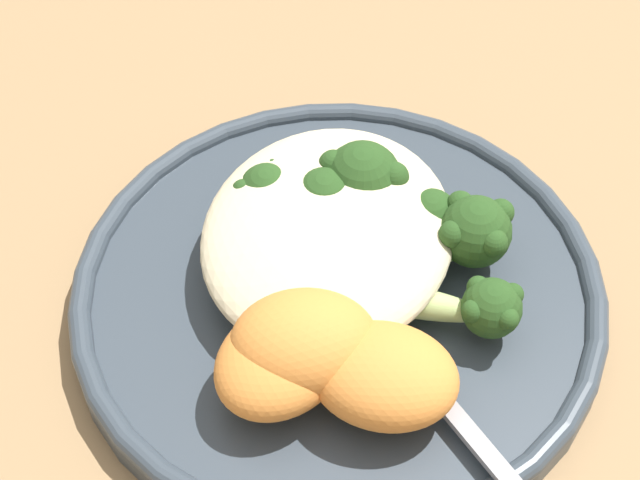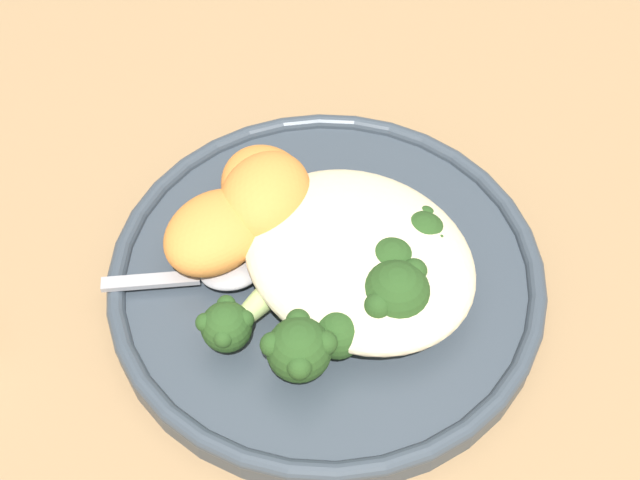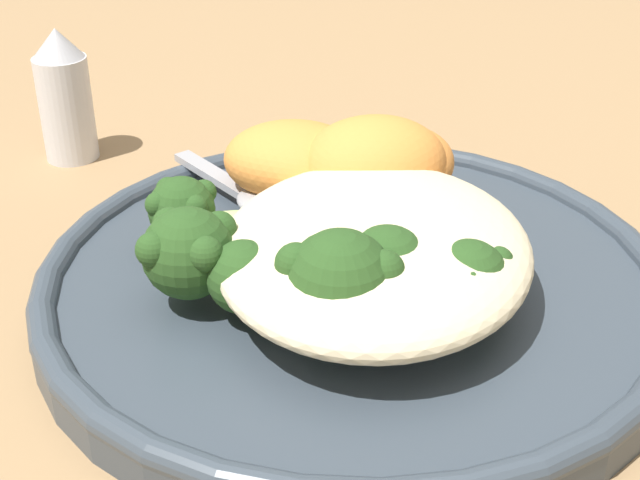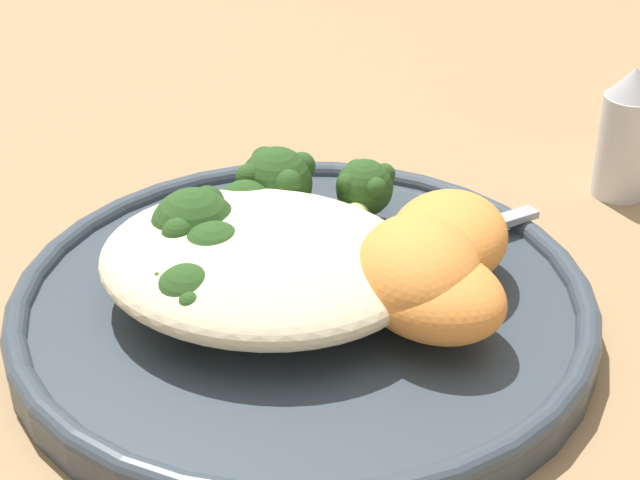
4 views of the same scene
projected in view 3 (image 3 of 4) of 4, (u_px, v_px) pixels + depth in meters
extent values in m
plane|color=#9E7A51|center=(391.00, 306.00, 0.40)|extent=(4.00, 4.00, 0.00)
cylinder|color=#38424C|center=(354.00, 286.00, 0.40)|extent=(0.28, 0.28, 0.02)
torus|color=#38424C|center=(354.00, 270.00, 0.39)|extent=(0.28, 0.28, 0.01)
ellipsoid|color=beige|center=(374.00, 248.00, 0.37)|extent=(0.15, 0.13, 0.03)
ellipsoid|color=#ADC675|center=(292.00, 229.00, 0.40)|extent=(0.02, 0.10, 0.02)
sphere|color=#284C1E|center=(182.00, 210.00, 0.40)|extent=(0.03, 0.03, 0.03)
sphere|color=#284C1E|center=(168.00, 189.00, 0.40)|extent=(0.01, 0.01, 0.01)
sphere|color=#284C1E|center=(157.00, 206.00, 0.39)|extent=(0.01, 0.01, 0.01)
sphere|color=#284C1E|center=(194.00, 209.00, 0.39)|extent=(0.01, 0.01, 0.01)
sphere|color=#284C1E|center=(204.00, 192.00, 0.40)|extent=(0.01, 0.01, 0.01)
ellipsoid|color=#ADC675|center=(309.00, 247.00, 0.38)|extent=(0.07, 0.10, 0.02)
sphere|color=#284C1E|center=(188.00, 253.00, 0.36)|extent=(0.04, 0.04, 0.04)
sphere|color=#284C1E|center=(170.00, 224.00, 0.36)|extent=(0.01, 0.01, 0.01)
sphere|color=#284C1E|center=(153.00, 250.00, 0.35)|extent=(0.01, 0.01, 0.01)
sphere|color=#284C1E|center=(205.00, 254.00, 0.34)|extent=(0.01, 0.01, 0.01)
sphere|color=#284C1E|center=(219.00, 228.00, 0.36)|extent=(0.01, 0.01, 0.01)
ellipsoid|color=#ADC675|center=(335.00, 254.00, 0.38)|extent=(0.08, 0.07, 0.02)
sphere|color=#284C1E|center=(244.00, 277.00, 0.35)|extent=(0.03, 0.03, 0.03)
sphere|color=#284C1E|center=(214.00, 263.00, 0.35)|extent=(0.01, 0.01, 0.01)
sphere|color=#284C1E|center=(272.00, 268.00, 0.35)|extent=(0.01, 0.01, 0.01)
ellipsoid|color=#ADC675|center=(366.00, 260.00, 0.37)|extent=(0.08, 0.03, 0.02)
sphere|color=#284C1E|center=(340.00, 285.00, 0.33)|extent=(0.04, 0.04, 0.04)
sphere|color=#284C1E|center=(296.00, 264.00, 0.33)|extent=(0.02, 0.02, 0.02)
sphere|color=#284C1E|center=(385.00, 271.00, 0.33)|extent=(0.02, 0.02, 0.02)
ellipsoid|color=#ADC675|center=(378.00, 255.00, 0.38)|extent=(0.07, 0.02, 0.01)
sphere|color=#284C1E|center=(376.00, 270.00, 0.35)|extent=(0.04, 0.04, 0.04)
sphere|color=#284C1E|center=(354.00, 241.00, 0.35)|extent=(0.01, 0.01, 0.01)
sphere|color=#284C1E|center=(347.00, 267.00, 0.34)|extent=(0.01, 0.01, 0.01)
sphere|color=#284C1E|center=(400.00, 272.00, 0.33)|extent=(0.01, 0.01, 0.01)
sphere|color=#284C1E|center=(404.00, 245.00, 0.35)|extent=(0.01, 0.01, 0.01)
ellipsoid|color=#ADC675|center=(398.00, 246.00, 0.38)|extent=(0.08, 0.07, 0.02)
sphere|color=#284C1E|center=(468.00, 281.00, 0.34)|extent=(0.03, 0.03, 0.03)
sphere|color=#284C1E|center=(441.00, 257.00, 0.35)|extent=(0.01, 0.01, 0.01)
sphere|color=#284C1E|center=(468.00, 286.00, 0.33)|extent=(0.01, 0.01, 0.01)
sphere|color=#284C1E|center=(498.00, 262.00, 0.35)|extent=(0.01, 0.01, 0.01)
ellipsoid|color=orange|center=(374.00, 163.00, 0.43)|extent=(0.08, 0.09, 0.04)
ellipsoid|color=orange|center=(294.00, 160.00, 0.44)|extent=(0.06, 0.07, 0.04)
ellipsoid|color=orange|center=(393.00, 166.00, 0.43)|extent=(0.09, 0.08, 0.03)
cube|color=#A3A3A8|center=(213.00, 174.00, 0.46)|extent=(0.05, 0.05, 0.00)
ellipsoid|color=#A3A3A8|center=(269.00, 203.00, 0.43)|extent=(0.05, 0.05, 0.01)
cylinder|color=silver|center=(66.00, 109.00, 0.52)|extent=(0.03, 0.03, 0.06)
cone|color=#B2B2B7|center=(57.00, 43.00, 0.50)|extent=(0.03, 0.03, 0.02)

